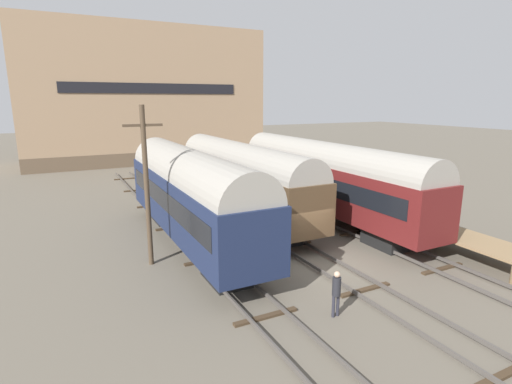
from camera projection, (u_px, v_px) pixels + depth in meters
The scene contains 12 objects.
ground_plane at pixel (323, 265), 19.56m from camera, with size 200.00×200.00×0.00m, color #60594C.
track_left at pixel (233, 282), 17.41m from camera, with size 2.60×60.00×0.26m.
track_middle at pixel (323, 263), 19.53m from camera, with size 2.60×60.00×0.26m.
track_right at pixel (395, 247), 21.64m from camera, with size 2.60×60.00×0.26m.
train_car_navy at pixel (190, 192), 21.74m from camera, with size 3.10×15.88×5.36m.
train_car_brown at pixel (241, 175), 27.16m from camera, with size 2.87×17.05×5.12m.
train_car_maroon at pixel (325, 175), 26.66m from camera, with size 2.84×18.30×5.23m.
station_platform at pixel (405, 218), 24.15m from camera, with size 2.51×14.69×1.00m.
bench at pixel (376, 200), 26.31m from camera, with size 1.40×0.40×0.91m.
person_worker at pixel (336, 289), 14.70m from camera, with size 0.32×0.32×1.80m.
utility_pole at pixel (147, 184), 18.83m from camera, with size 1.80×0.24×7.71m.
warehouse_building at pixel (145, 96), 52.38m from camera, with size 29.64×10.78×16.85m.
Camera 1 is at (-11.18, -14.79, 7.91)m, focal length 28.00 mm.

